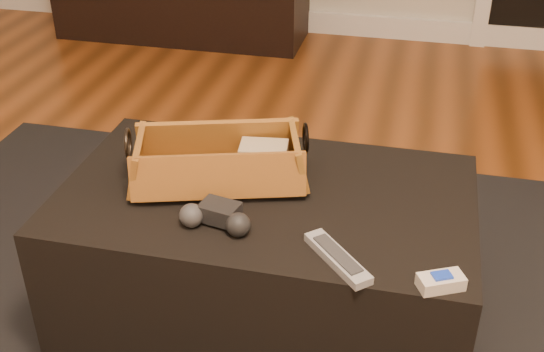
% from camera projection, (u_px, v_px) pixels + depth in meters
% --- Properties ---
extents(baseboard, '(5.00, 0.04, 0.12)m').
position_uv_depth(baseboard, '(325.00, 23.00, 3.90)').
color(baseboard, white).
rests_on(baseboard, floor).
extents(area_rug, '(2.60, 2.00, 0.01)m').
position_uv_depth(area_rug, '(262.00, 336.00, 1.83)').
color(area_rug, black).
rests_on(area_rug, floor).
extents(ottoman, '(1.00, 0.60, 0.42)m').
position_uv_depth(ottoman, '(266.00, 261.00, 1.76)').
color(ottoman, black).
rests_on(ottoman, area_rug).
extents(tv_remote, '(0.23, 0.14, 0.02)m').
position_uv_depth(tv_remote, '(210.00, 175.00, 1.67)').
color(tv_remote, black).
rests_on(tv_remote, wicker_basket).
extents(cloth_bundle, '(0.13, 0.09, 0.06)m').
position_uv_depth(cloth_bundle, '(264.00, 156.00, 1.70)').
color(cloth_bundle, '#C5B088').
rests_on(cloth_bundle, wicker_basket).
extents(wicker_basket, '(0.47, 0.34, 0.15)m').
position_uv_depth(wicker_basket, '(219.00, 163.00, 1.67)').
color(wicker_basket, '#9B5423').
rests_on(wicker_basket, ottoman).
extents(game_controller, '(0.17, 0.10, 0.05)m').
position_uv_depth(game_controller, '(217.00, 217.00, 1.51)').
color(game_controller, black).
rests_on(game_controller, ottoman).
extents(silver_remote, '(0.16, 0.17, 0.02)m').
position_uv_depth(silver_remote, '(337.00, 258.00, 1.41)').
color(silver_remote, '#A3A5AB').
rests_on(silver_remote, ottoman).
extents(cream_gadget, '(0.10, 0.08, 0.03)m').
position_uv_depth(cream_gadget, '(441.00, 282.00, 1.34)').
color(cream_gadget, beige).
rests_on(cream_gadget, ottoman).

